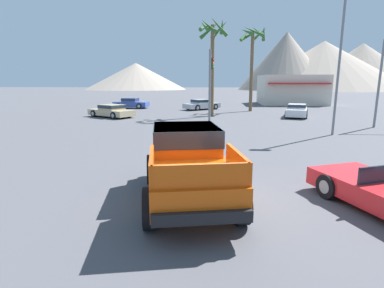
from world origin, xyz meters
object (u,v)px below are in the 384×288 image
parked_car_tan (111,111)px  parked_car_white (297,110)px  street_lamp_post (340,51)px  palm_tree_short (213,45)px  traffic_light_main (211,74)px  orange_pickup_truck (188,158)px  parked_car_blue (131,103)px  palm_tree_tall (253,48)px  parked_car_silver (202,104)px

parked_car_tan → parked_car_white: bearing=-53.3°
street_lamp_post → palm_tree_short: size_ratio=0.95×
street_lamp_post → palm_tree_short: bearing=128.2°
traffic_light_main → orange_pickup_truck: bearing=178.8°
traffic_light_main → street_lamp_post: bearing=-118.5°
parked_car_blue → palm_tree_tall: 15.46m
parked_car_silver → palm_tree_tall: 8.20m
parked_car_tan → orange_pickup_truck: bearing=-123.2°
parked_car_silver → parked_car_blue: bearing=-138.9°
parked_car_tan → palm_tree_tall: bearing=-31.1°
orange_pickup_truck → palm_tree_short: (0.36, 20.01, 5.27)m
parked_car_silver → traffic_light_main: traffic_light_main is taller
parked_car_blue → palm_tree_short: 13.80m
orange_pickup_truck → parked_car_white: orange_pickup_truck is taller
parked_car_tan → palm_tree_short: 10.83m
parked_car_white → parked_car_tan: parked_car_white is taller
parked_car_white → parked_car_blue: size_ratio=1.09×
parked_car_tan → palm_tree_short: (9.02, 1.56, 5.78)m
palm_tree_tall → palm_tree_short: size_ratio=1.02×
palm_tree_short → orange_pickup_truck: bearing=-91.0°
parked_car_silver → parked_car_tan: size_ratio=0.91×
palm_tree_short → street_lamp_post: bearing=-51.8°
parked_car_white → palm_tree_tall: bearing=140.1°
palm_tree_tall → palm_tree_short: palm_tree_tall is taller
orange_pickup_truck → parked_car_blue: (-9.51, 27.76, -0.47)m
parked_car_blue → palm_tree_tall: bearing=83.8°
parked_car_white → palm_tree_tall: size_ratio=0.52×
parked_car_blue → street_lamp_post: size_ratio=0.51×
orange_pickup_truck → palm_tree_tall: size_ratio=0.60×
orange_pickup_truck → parked_car_tan: orange_pickup_truck is taller
parked_car_tan → traffic_light_main: (8.98, -3.84, 3.15)m
parked_car_tan → traffic_light_main: bearing=-81.6°
parked_car_silver → street_lamp_post: 18.73m
parked_car_silver → palm_tree_tall: bearing=35.5°
parked_car_silver → street_lamp_post: (8.72, -16.02, 4.26)m
parked_car_blue → parked_car_tan: bearing=9.2°
orange_pickup_truck → palm_tree_short: size_ratio=0.62×
traffic_light_main → street_lamp_post: street_lamp_post is taller
parked_car_tan → palm_tree_short: palm_tree_short is taller
orange_pickup_truck → parked_car_tan: (-8.66, 18.45, -0.51)m
parked_car_blue → palm_tree_short: size_ratio=0.49×
parked_car_white → parked_car_tan: (-16.74, -1.49, -0.02)m
parked_car_silver → palm_tree_short: 8.81m
orange_pickup_truck → traffic_light_main: bearing=77.7°
parked_car_silver → palm_tree_short: (1.27, -6.55, 5.76)m
parked_car_silver → traffic_light_main: size_ratio=0.82×
parked_car_tan → street_lamp_post: (16.47, -7.92, 4.28)m
parked_car_silver → palm_tree_tall: palm_tree_tall is taller
parked_car_white → parked_car_tan: 16.81m
orange_pickup_truck → parked_car_blue: size_ratio=1.26×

